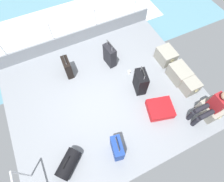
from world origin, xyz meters
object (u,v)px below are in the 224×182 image
object	(u,v)px
paper_cup	(129,72)
passenger_seated	(212,106)
suitcase_1	(117,148)
suitcase_2	(160,109)
suitcase_4	(110,56)
suitcase_0	(141,82)
cargo_crate_1	(179,73)
suitcase_3	(68,67)
duffel_bag	(68,164)
cargo_crate_3	(211,110)
cargo_crate_2	(189,85)
cargo_crate_0	(166,56)

from	to	relation	value
paper_cup	passenger_seated	bearing A→B (deg)	27.83
suitcase_1	suitcase_2	xyz separation A→B (m)	(-0.44, 1.48, -0.19)
suitcase_4	suitcase_0	bearing A→B (deg)	16.21
cargo_crate_1	suitcase_4	bearing A→B (deg)	-131.32
suitcase_3	suitcase_4	size ratio (longest dim) A/B	0.81
duffel_bag	suitcase_1	bearing A→B (deg)	79.80
suitcase_0	suitcase_2	bearing A→B (deg)	9.96
suitcase_3	duffel_bag	size ratio (longest dim) A/B	0.99
suitcase_4	suitcase_1	bearing A→B (deg)	-21.97
suitcase_2	duffel_bag	size ratio (longest dim) A/B	1.10
suitcase_0	suitcase_1	bearing A→B (deg)	-46.53
suitcase_2	cargo_crate_1	bearing A→B (deg)	122.34
suitcase_2	suitcase_4	world-z (taller)	suitcase_4
cargo_crate_3	paper_cup	world-z (taller)	cargo_crate_3
suitcase_0	suitcase_1	world-z (taller)	suitcase_0
cargo_crate_3	suitcase_0	xyz separation A→B (m)	(-1.43, -1.25, 0.15)
duffel_bag	cargo_crate_2	bearing A→B (deg)	97.31
cargo_crate_2	suitcase_0	world-z (taller)	suitcase_0
passenger_seated	duffel_bag	world-z (taller)	passenger_seated
cargo_crate_0	cargo_crate_1	distance (m)	0.70
suitcase_3	paper_cup	distance (m)	1.79
suitcase_3	cargo_crate_0	bearing A→B (deg)	73.87
cargo_crate_1	duffel_bag	bearing A→B (deg)	-76.01
paper_cup	suitcase_0	bearing A→B (deg)	-0.15
suitcase_1	passenger_seated	bearing A→B (deg)	86.16
cargo_crate_0	paper_cup	bearing A→B (deg)	-92.37
cargo_crate_3	suitcase_1	distance (m)	2.59
passenger_seated	suitcase_2	xyz separation A→B (m)	(-0.60, -0.92, -0.47)
cargo_crate_1	duffel_bag	size ratio (longest dim) A/B	0.92
suitcase_3	cargo_crate_2	bearing A→B (deg)	55.29
suitcase_3	suitcase_1	bearing A→B (deg)	5.72
suitcase_0	duffel_bag	distance (m)	2.67
suitcase_3	paper_cup	size ratio (longest dim) A/B	6.85
cargo_crate_2	duffel_bag	xyz separation A→B (m)	(0.47, -3.65, -0.03)
passenger_seated	suitcase_2	world-z (taller)	passenger_seated
cargo_crate_1	suitcase_3	size ratio (longest dim) A/B	0.93
cargo_crate_3	suitcase_4	size ratio (longest dim) A/B	0.68
cargo_crate_2	suitcase_1	bearing A→B (deg)	-75.35
duffel_bag	paper_cup	xyz separation A→B (m)	(-1.65, 2.44, -0.12)
suitcase_2	suitcase_4	distance (m)	2.08
suitcase_2	paper_cup	distance (m)	1.42
suitcase_2	suitcase_3	world-z (taller)	suitcase_3
cargo_crate_0	suitcase_4	distance (m)	1.69
cargo_crate_3	cargo_crate_2	bearing A→B (deg)	-177.91
cargo_crate_0	suitcase_3	distance (m)	2.93
duffel_bag	cargo_crate_0	bearing A→B (deg)	113.71
suitcase_3	paper_cup	bearing A→B (deg)	64.47
cargo_crate_3	suitcase_3	size ratio (longest dim) A/B	0.84
suitcase_2	cargo_crate_0	bearing A→B (deg)	141.81
suitcase_4	duffel_bag	world-z (taller)	suitcase_4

